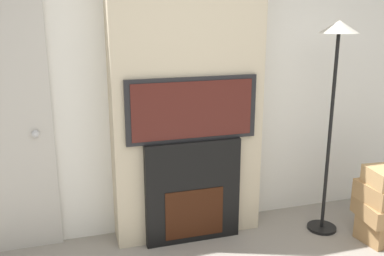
# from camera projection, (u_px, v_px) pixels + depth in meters

# --- Properties ---
(wall_back) EXTENTS (6.00, 0.06, 2.70)m
(wall_back) POSITION_uv_depth(u_px,v_px,m) (181.00, 78.00, 3.65)
(wall_back) COLOR silver
(wall_back) RESTS_ON ground_plane
(chimney_breast) EXTENTS (1.25, 0.29, 2.70)m
(chimney_breast) POSITION_uv_depth(u_px,v_px,m) (187.00, 81.00, 3.49)
(chimney_breast) COLOR beige
(chimney_breast) RESTS_ON ground_plane
(fireplace) EXTENTS (0.81, 0.15, 0.88)m
(fireplace) POSITION_uv_depth(u_px,v_px,m) (192.00, 191.00, 3.59)
(fireplace) COLOR black
(fireplace) RESTS_ON ground_plane
(television) EXTENTS (1.08, 0.07, 0.52)m
(television) POSITION_uv_depth(u_px,v_px,m) (192.00, 109.00, 3.41)
(television) COLOR black
(television) RESTS_ON fireplace
(floor_lamp) EXTENTS (0.31, 0.31, 1.83)m
(floor_lamp) POSITION_uv_depth(u_px,v_px,m) (336.00, 68.00, 3.48)
(floor_lamp) COLOR black
(floor_lamp) RESTS_ON ground_plane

